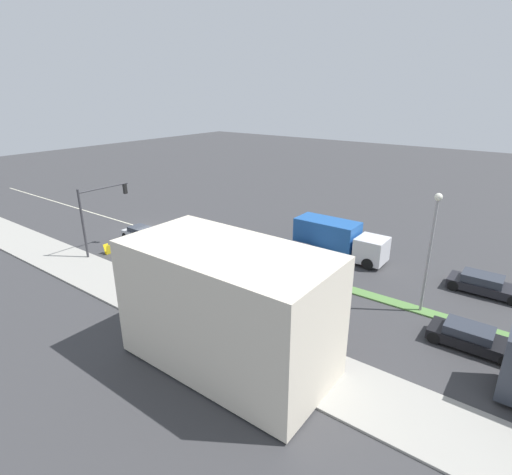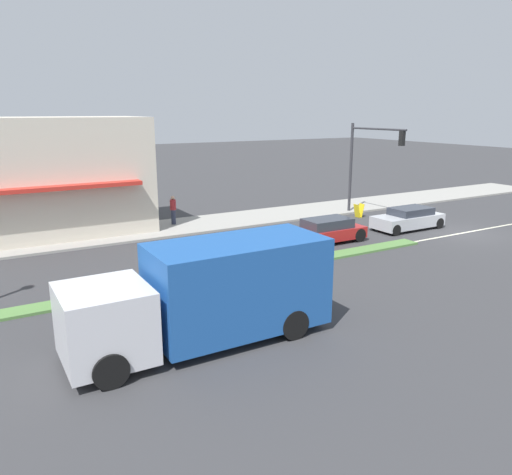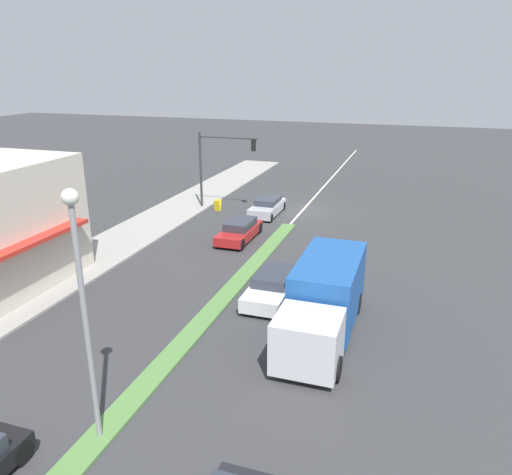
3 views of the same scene
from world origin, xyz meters
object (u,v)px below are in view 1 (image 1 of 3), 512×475
Objects in this scene: suv_black at (471,337)px; hatchback_red at (189,249)px; delivery_truck at (337,239)px; pedestrian at (163,298)px; warning_aframe_sign at (108,249)px; van_white at (294,252)px; traffic_signal_main at (97,208)px; sedan_silver at (143,234)px; street_lamp at (432,239)px; sedan_dark at (484,284)px.

hatchback_red is at bearing -90.00° from suv_black.
delivery_truck is at bearing 126.62° from hatchback_red.
pedestrian is 1.97× the size of warning_aframe_sign.
van_white reaches higher than suv_black.
traffic_signal_main is at bearing -54.96° from delivery_truck.
warning_aframe_sign is 0.20× the size of sedan_silver.
pedestrian is at bearing 56.65° from sedan_silver.
warning_aframe_sign is 15.41m from van_white.
pedestrian is at bearing -65.09° from suv_black.
pedestrian is at bearing 35.52° from hatchback_red.
van_white is 13.96m from sedan_silver.
traffic_signal_main reaches higher than delivery_truck.
hatchback_red is (7.20, -9.69, -0.87)m from delivery_truck.
delivery_truck is 1.76× the size of suv_black.
sedan_silver is at bearing -90.00° from suv_black.
street_lamp is at bearing 104.31° from traffic_signal_main.
suv_black is 7.22m from sedan_dark.
street_lamp is 16.25m from pedestrian.
street_lamp reaches higher than suv_black.
hatchback_red is 0.97× the size of van_white.
street_lamp is 1.71× the size of hatchback_red.
pedestrian is 13.32m from sedan_silver.
street_lamp is 0.98× the size of delivery_truck.
street_lamp is 1.66× the size of van_white.
pedestrian is 9.00m from hatchback_red.
street_lamp reaches higher than sedan_silver.
van_white is at bearing 121.60° from traffic_signal_main.
sedan_silver is (-0.00, -26.88, 0.01)m from suv_black.
pedestrian is 17.38m from suv_black.
warning_aframe_sign is at bearing -57.69° from van_white.
suv_black is (0.00, 20.99, -0.01)m from hatchback_red.
traffic_signal_main reaches higher than sedan_silver.
traffic_signal_main reaches higher than sedan_dark.
warning_aframe_sign is 0.19× the size of van_white.
traffic_signal_main is 1.30× the size of hatchback_red.
sedan_dark reaches higher than suv_black.
sedan_silver is at bearing -176.53° from warning_aframe_sign.
pedestrian is 0.37× the size of sedan_dark.
van_white is 1.04× the size of suv_black.
delivery_truck is 1.69× the size of van_white.
pedestrian is at bearing -46.49° from sedan_dark.
sedan_silver reaches higher than suv_black.
pedestrian is 11.45m from warning_aframe_sign.
hatchback_red is at bearing -144.48° from pedestrian.
sedan_silver is at bearing -84.71° from street_lamp.
van_white is at bearing -101.85° from street_lamp.
street_lamp is at bearing 58.49° from delivery_truck.
hatchback_red is 1.03× the size of sedan_silver.
pedestrian reaches higher than sedan_silver.
suv_black reaches higher than warning_aframe_sign.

